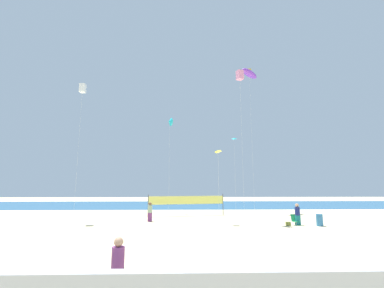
# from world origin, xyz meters

# --- Properties ---
(ground_plane) EXTENTS (120.00, 120.00, 0.00)m
(ground_plane) POSITION_xyz_m (0.00, 0.00, 0.00)
(ground_plane) COLOR beige
(ocean_band) EXTENTS (120.00, 20.00, 0.01)m
(ocean_band) POSITION_xyz_m (0.00, 29.20, 0.00)
(ocean_band) COLOR #28608C
(ocean_band) RESTS_ON ground
(mother_figure) EXTENTS (0.40, 0.40, 1.73)m
(mother_figure) POSITION_xyz_m (-2.29, -9.37, 0.93)
(mother_figure) COLOR olive
(mother_figure) RESTS_ON ground
(toddler_figure) EXTENTS (0.19, 0.19, 0.82)m
(toddler_figure) POSITION_xyz_m (-1.73, -9.48, 0.44)
(toddler_figure) COLOR white
(toddler_figure) RESTS_ON ground
(beachgoer_sage_shirt) EXTENTS (0.41, 0.41, 1.79)m
(beachgoer_sage_shirt) POSITION_xyz_m (-3.45, 7.29, 0.95)
(beachgoer_sage_shirt) COLOR #7A3872
(beachgoer_sage_shirt) RESTS_ON ground
(beachgoer_navy_shirt) EXTENTS (0.42, 0.42, 1.82)m
(beachgoer_navy_shirt) POSITION_xyz_m (9.54, 4.59, 0.97)
(beachgoer_navy_shirt) COLOR #19727A
(beachgoer_navy_shirt) RESTS_ON ground
(folding_beach_chair) EXTENTS (0.52, 0.65, 0.89)m
(folding_beach_chair) POSITION_xyz_m (9.32, 4.69, 0.47)
(folding_beach_chair) COLOR #1E8C4C
(folding_beach_chair) RESTS_ON ground
(trash_barrel) EXTENTS (0.53, 0.53, 0.98)m
(trash_barrel) POSITION_xyz_m (11.16, 4.06, 0.49)
(trash_barrel) COLOR teal
(trash_barrel) RESTS_ON ground
(volleyball_net) EXTENTS (8.54, 1.79, 2.40)m
(volleyball_net) POSITION_xyz_m (0.09, 11.79, 1.64)
(volleyball_net) COLOR #4C4C51
(volleyball_net) RESTS_ON ground
(beach_handbag) EXTENTS (0.39, 0.20, 0.31)m
(beach_handbag) POSITION_xyz_m (8.58, 4.34, 0.16)
(beach_handbag) COLOR olive
(beach_handbag) RESTS_ON ground
(kite_violet_inflatable) EXTENTS (2.97, 2.26, 19.99)m
(kite_violet_inflatable) POSITION_xyz_m (9.04, 16.49, 19.18)
(kite_violet_inflatable) COLOR silver
(kite_violet_inflatable) RESTS_ON ground
(kite_cyan_diamond) EXTENTS (0.72, 0.73, 9.73)m
(kite_cyan_diamond) POSITION_xyz_m (6.38, 15.46, 9.41)
(kite_cyan_diamond) COLOR silver
(kite_cyan_diamond) RESTS_ON ground
(kite_pink_box) EXTENTS (0.78, 0.78, 15.10)m
(kite_pink_box) POSITION_xyz_m (5.48, 6.98, 14.58)
(kite_pink_box) COLOR silver
(kite_pink_box) RESTS_ON ground
(kite_cyan_delta) EXTENTS (0.86, 1.12, 12.22)m
(kite_cyan_delta) POSITION_xyz_m (-2.16, 15.19, 11.65)
(kite_cyan_delta) COLOR silver
(kite_cyan_delta) RESTS_ON ground
(kite_white_box) EXTENTS (0.57, 0.57, 13.73)m
(kite_white_box) POSITION_xyz_m (-10.77, 7.71, 13.24)
(kite_white_box) COLOR silver
(kite_white_box) RESTS_ON ground
(kite_yellow_diamond) EXTENTS (0.81, 0.81, 6.74)m
(kite_yellow_diamond) POSITION_xyz_m (2.90, 5.77, 6.47)
(kite_yellow_diamond) COLOR silver
(kite_yellow_diamond) RESTS_ON ground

